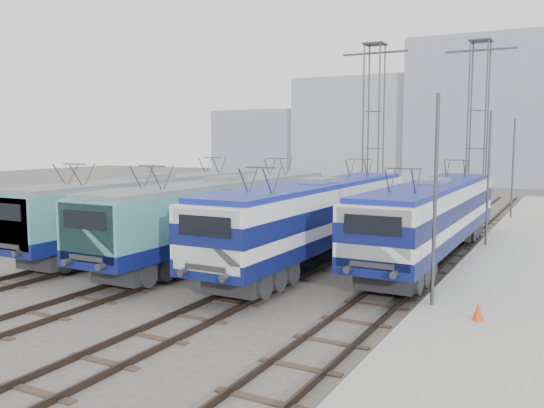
{
  "coord_description": "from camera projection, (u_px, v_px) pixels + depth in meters",
  "views": [
    {
      "loc": [
        12.52,
        -16.28,
        5.55
      ],
      "look_at": [
        0.12,
        7.0,
        2.62
      ],
      "focal_mm": 38.0,
      "sensor_mm": 36.0,
      "label": 1
    }
  ],
  "objects": [
    {
      "name": "locomotive_center_right",
      "position": [
        317.0,
        213.0,
        25.83
      ],
      "size": [
        2.84,
        17.92,
        3.37
      ],
      "color": "#0D1450",
      "rests_on": "ground"
    },
    {
      "name": "mast_rear",
      "position": [
        513.0,
        170.0,
        39.15
      ],
      "size": [
        0.12,
        0.12,
        7.0
      ],
      "primitive_type": "cylinder",
      "color": "#3F4247",
      "rests_on": "ground"
    },
    {
      "name": "locomotive_center_left",
      "position": [
        224.0,
        211.0,
        27.31
      ],
      "size": [
        2.83,
        17.86,
        3.36
      ],
      "color": "#0D1450",
      "rests_on": "ground"
    },
    {
      "name": "locomotive_far_left",
      "position": [
        152.0,
        205.0,
        29.61
      ],
      "size": [
        2.81,
        17.77,
        3.34
      ],
      "color": "#0D1450",
      "rests_on": "ground"
    },
    {
      "name": "building_far_west",
      "position": [
        267.0,
        144.0,
        88.6
      ],
      "size": [
        14.0,
        10.0,
        10.0
      ],
      "primitive_type": "cube",
      "color": "gray",
      "rests_on": "ground"
    },
    {
      "name": "ground",
      "position": [
        178.0,
        295.0,
        20.74
      ],
      "size": [
        160.0,
        160.0,
        0.0
      ],
      "primitive_type": "plane",
      "color": "#514C47"
    },
    {
      "name": "catenary_tower_west",
      "position": [
        373.0,
        124.0,
        39.31
      ],
      "size": [
        4.5,
        1.2,
        12.0
      ],
      "color": "#3F4247",
      "rests_on": "ground"
    },
    {
      "name": "building_center",
      "position": [
        505.0,
        113.0,
        72.27
      ],
      "size": [
        22.0,
        14.0,
        18.0
      ],
      "primitive_type": "cube",
      "color": "gray",
      "rests_on": "ground"
    },
    {
      "name": "locomotive_far_right",
      "position": [
        432.0,
        213.0,
        26.22
      ],
      "size": [
        2.79,
        17.66,
        3.32
      ],
      "color": "#0D1450",
      "rests_on": "ground"
    },
    {
      "name": "safety_cone",
      "position": [
        478.0,
        312.0,
        16.8
      ],
      "size": [
        0.33,
        0.33,
        0.54
      ],
      "primitive_type": "cone",
      "color": "#D24511",
      "rests_on": "platform"
    },
    {
      "name": "platform",
      "position": [
        506.0,
        276.0,
        22.98
      ],
      "size": [
        4.0,
        70.0,
        0.3
      ],
      "primitive_type": "cube",
      "color": "#9E9E99",
      "rests_on": "ground"
    },
    {
      "name": "mast_mid",
      "position": [
        488.0,
        182.0,
        28.62
      ],
      "size": [
        0.12,
        0.12,
        7.0
      ],
      "primitive_type": "cylinder",
      "color": "#3F4247",
      "rests_on": "ground"
    },
    {
      "name": "mast_front",
      "position": [
        435.0,
        206.0,
        18.09
      ],
      "size": [
        0.12,
        0.12,
        7.0
      ],
      "primitive_type": "cylinder",
      "color": "#3F4247",
      "rests_on": "ground"
    },
    {
      "name": "catenary_tower_east",
      "position": [
        478.0,
        124.0,
        38.03
      ],
      "size": [
        4.5,
        1.2,
        12.0
      ],
      "color": "#3F4247",
      "rests_on": "ground"
    },
    {
      "name": "building_west",
      "position": [
        367.0,
        130.0,
        80.9
      ],
      "size": [
        18.0,
        12.0,
        14.0
      ],
      "primitive_type": "cube",
      "color": "#8F959F",
      "rests_on": "ground"
    }
  ]
}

